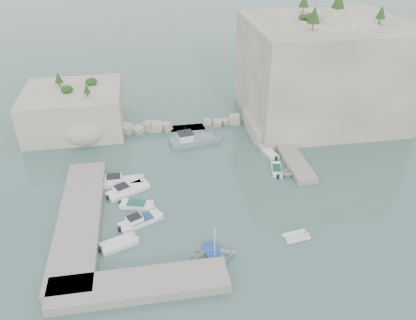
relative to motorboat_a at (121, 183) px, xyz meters
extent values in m
plane|color=#44665F|center=(12.20, -6.64, 0.00)|extent=(400.00, 400.00, 0.00)
cube|color=beige|center=(35.20, 16.36, 8.50)|extent=(26.00, 22.00, 17.00)
cube|color=beige|center=(25.20, 11.36, 1.25)|extent=(8.00, 10.00, 2.50)
cube|color=beige|center=(-7.80, 18.36, 3.50)|extent=(16.00, 14.00, 7.00)
cube|color=#9E9689|center=(-4.80, -7.64, 0.55)|extent=(5.00, 24.00, 1.10)
cube|color=#9E9689|center=(2.20, -19.14, 0.55)|extent=(18.00, 4.00, 1.10)
cube|color=#9E9689|center=(25.70, 3.36, 0.40)|extent=(3.00, 16.00, 0.80)
cube|color=beige|center=(11.20, 15.36, 0.70)|extent=(28.00, 3.00, 1.40)
imported|color=silver|center=(10.34, -16.33, 0.00)|extent=(5.31, 4.07, 1.02)
imported|color=silver|center=(23.87, -1.83, 0.00)|extent=(3.96, 3.70, 1.69)
imported|color=white|center=(23.08, 5.91, 0.00)|extent=(4.25, 1.82, 1.61)
cylinder|color=white|center=(10.34, -16.33, 2.61)|extent=(0.10, 0.10, 4.20)
cone|color=#1E4219|center=(30.20, 11.36, 19.27)|extent=(1.96, 1.96, 2.45)
cone|color=#1E4219|center=(42.20, 13.36, 18.82)|extent=(1.57, 1.57, 1.96)
cone|color=#1E4219|center=(33.20, 23.36, 19.08)|extent=(1.79, 1.79, 2.24)
cone|color=#1E4219|center=(-9.80, 20.36, 8.62)|extent=(1.40, 1.40, 1.75)
cone|color=#1E4219|center=(-4.80, 15.36, 8.30)|extent=(1.12, 1.12, 1.40)
camera|label=1|loc=(4.46, -47.75, 32.63)|focal=35.00mm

